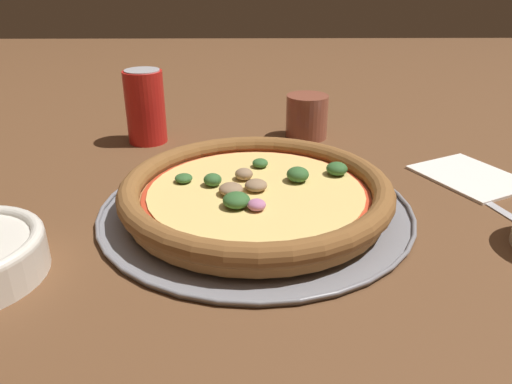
# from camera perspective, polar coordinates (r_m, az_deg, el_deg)

# --- Properties ---
(ground_plane) EXTENTS (3.00, 3.00, 0.00)m
(ground_plane) POSITION_cam_1_polar(r_m,az_deg,el_deg) (0.63, 0.00, -2.22)
(ground_plane) COLOR brown
(pizza_tray) EXTENTS (0.39, 0.39, 0.01)m
(pizza_tray) POSITION_cam_1_polar(r_m,az_deg,el_deg) (0.63, 0.00, -1.88)
(pizza_tray) COLOR gray
(pizza_tray) RESTS_ON ground_plane
(pizza) EXTENTS (0.34, 0.34, 0.04)m
(pizza) POSITION_cam_1_polar(r_m,az_deg,el_deg) (0.62, 0.01, -0.00)
(pizza) COLOR #BC7F42
(pizza) RESTS_ON pizza_tray
(drinking_cup) EXTENTS (0.07, 0.07, 0.08)m
(drinking_cup) POSITION_cam_1_polar(r_m,az_deg,el_deg) (0.89, 5.82, 8.57)
(drinking_cup) COLOR brown
(drinking_cup) RESTS_ON ground_plane
(napkin) EXTENTS (0.18, 0.17, 0.01)m
(napkin) POSITION_cam_1_polar(r_m,az_deg,el_deg) (0.79, 23.31, 1.76)
(napkin) COLOR white
(napkin) RESTS_ON ground_plane
(fork) EXTENTS (0.17, 0.06, 0.00)m
(fork) POSITION_cam_1_polar(r_m,az_deg,el_deg) (0.73, 23.61, -0.14)
(fork) COLOR #B7B7BC
(fork) RESTS_ON ground_plane
(beverage_can) EXTENTS (0.07, 0.07, 0.12)m
(beverage_can) POSITION_cam_1_polar(r_m,az_deg,el_deg) (0.88, -12.54, 9.49)
(beverage_can) COLOR red
(beverage_can) RESTS_ON ground_plane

